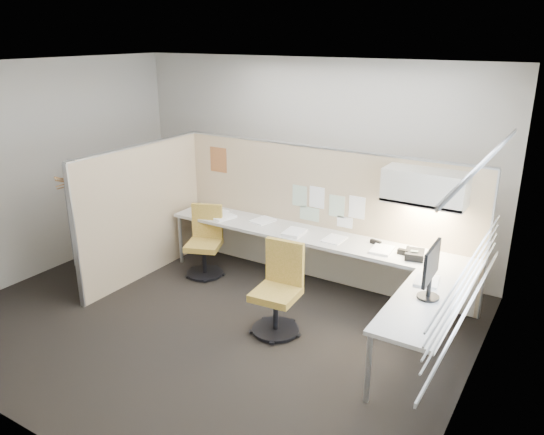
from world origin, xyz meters
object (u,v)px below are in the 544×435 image
Objects in this scene: desk at (331,254)px; chair_right at (279,291)px; phone at (414,255)px; chair_left at (205,243)px; monitor at (431,269)px.

desk is 4.05× the size of chair_right.
chair_right is at bearing -150.86° from phone.
phone is (2.73, 0.28, 0.35)m from chair_left.
chair_right reaches higher than phone.
monitor is (3.12, -0.55, 0.60)m from chair_left.
chair_left is 3.81× the size of phone.
chair_left is 0.94× the size of chair_right.
chair_left is at bearing -173.11° from desk.
monitor reaches higher than phone.
desk is 4.31× the size of chair_left.
chair_right is at bearing 94.91° from monitor.
monitor is (1.54, 0.17, 0.58)m from chair_right.
chair_left reaches higher than phone.
monitor reaches higher than chair_right.
phone reaches higher than desk.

